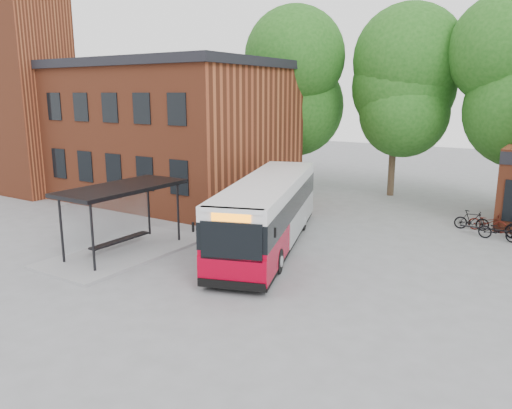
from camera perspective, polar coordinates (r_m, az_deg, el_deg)
The scene contains 10 objects.
ground at distance 19.63m, azimuth -3.43°, elevation -6.98°, with size 100.00×100.00×0.00m, color slate.
station_building at distance 33.92m, azimuth -12.47°, elevation 8.39°, with size 18.40×10.40×8.50m, color brown, non-canonical shape.
clock_tower at distance 36.05m, azimuth -24.60°, elevation 15.54°, with size 5.20×5.20×18.20m, color brown, non-canonical shape.
bus_shelter at distance 21.41m, azimuth -14.87°, elevation -1.67°, with size 3.60×7.00×2.90m, color black, non-canonical shape.
tree_0 at distance 35.27m, azimuth 4.01°, elevation 10.84°, with size 7.92×7.92×11.00m, color #1C5015, non-canonical shape.
tree_1 at distance 33.45m, azimuth 15.59°, elevation 9.81°, with size 7.92×7.92×10.40m, color #1C5015, non-canonical shape.
city_bus at distance 21.72m, azimuth 1.46°, elevation -0.96°, with size 2.48×11.64×2.96m, color #A00018, non-canonical shape.
bicycle_0 at distance 26.68m, azimuth 24.94°, elevation -1.84°, with size 0.61×1.75×0.92m, color #4A120D.
bicycle_1 at distance 26.65m, azimuth 23.43°, elevation -1.66°, with size 0.45×1.61×0.97m, color black.
bicycle_2 at distance 25.27m, azimuth 26.01°, elevation -2.68°, with size 0.62×1.78×0.93m, color black.
Camera 1 is at (10.95, -14.91, 6.58)m, focal length 35.00 mm.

